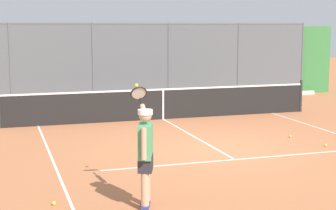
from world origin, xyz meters
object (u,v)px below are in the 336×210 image
tennis_player (145,151)px  tennis_ball_near_baseline (326,145)px  tennis_ball_near_net (54,203)px  tennis_ball_mid_court (290,136)px

tennis_player → tennis_ball_near_baseline: (-5.32, -2.91, -0.90)m
tennis_ball_near_baseline → tennis_ball_near_net: same height
tennis_player → tennis_ball_mid_court: bearing=-30.7°
tennis_ball_mid_court → tennis_ball_near_baseline: bearing=103.2°
tennis_ball_near_baseline → tennis_ball_near_net: bearing=19.3°
tennis_ball_near_baseline → tennis_ball_near_net: (6.71, 2.35, 0.00)m
tennis_player → tennis_ball_near_net: 1.76m
tennis_player → tennis_ball_mid_court: tennis_player is taller
tennis_player → tennis_ball_near_net: tennis_player is taller
tennis_player → tennis_ball_near_baseline: 6.13m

